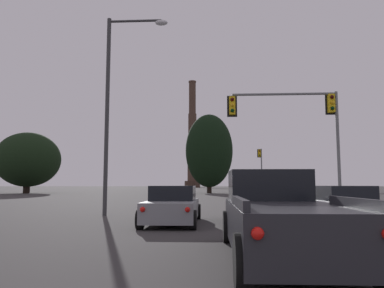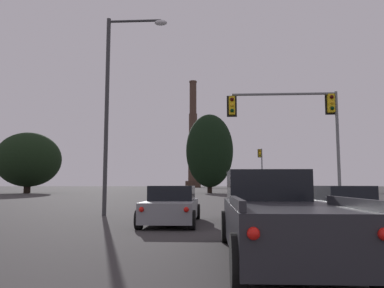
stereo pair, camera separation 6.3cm
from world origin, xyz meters
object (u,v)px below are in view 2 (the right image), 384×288
at_px(sedan_center_lane_front, 256,205).
at_px(street_lamp, 115,94).
at_px(sedan_left_lane_front, 172,206).
at_px(traffic_light_far_right, 261,165).
at_px(smokestack, 193,145).
at_px(pickup_truck_center_lane_second, 277,217).
at_px(traffic_light_overhead_right, 301,119).
at_px(sedan_right_lane_front, 345,207).

height_order(sedan_center_lane_front, street_lamp, street_lamp).
xyz_separation_m(sedan_left_lane_front, traffic_light_far_right, (8.65, 41.71, 3.75)).
relative_size(sedan_left_lane_front, traffic_light_far_right, 0.69).
height_order(sedan_left_lane_front, smokestack, smokestack).
relative_size(sedan_center_lane_front, sedan_left_lane_front, 1.00).
distance_m(pickup_truck_center_lane_second, smokestack, 170.36).
bearing_deg(sedan_center_lane_front, traffic_light_overhead_right, 62.66).
bearing_deg(sedan_right_lane_front, pickup_truck_center_lane_second, -121.52).
bearing_deg(sedan_left_lane_front, smokestack, 92.95).
bearing_deg(traffic_light_far_right, sedan_center_lane_front, -97.48).
bearing_deg(traffic_light_overhead_right, sedan_right_lane_front, -91.56).
relative_size(street_lamp, smokestack, 0.19).
bearing_deg(street_lamp, pickup_truck_center_lane_second, -58.07).
relative_size(sedan_left_lane_front, smokestack, 0.09).
relative_size(sedan_right_lane_front, traffic_light_far_right, 0.70).
bearing_deg(pickup_truck_center_lane_second, traffic_light_far_right, 82.73).
xyz_separation_m(sedan_center_lane_front, sedan_right_lane_front, (3.08, -1.04, 0.00)).
distance_m(sedan_center_lane_front, traffic_light_far_right, 41.50).
xyz_separation_m(pickup_truck_center_lane_second, street_lamp, (-6.09, 9.78, 5.07)).
distance_m(sedan_right_lane_front, smokestack, 164.61).
relative_size(sedan_right_lane_front, street_lamp, 0.49).
bearing_deg(sedan_right_lane_front, street_lamp, 157.01).
distance_m(sedan_center_lane_front, sedan_right_lane_front, 3.25).
relative_size(sedan_left_lane_front, traffic_light_overhead_right, 0.70).
bearing_deg(sedan_right_lane_front, sedan_center_lane_front, 159.37).
bearing_deg(sedan_center_lane_front, sedan_right_lane_front, -18.11).
relative_size(pickup_truck_center_lane_second, traffic_light_overhead_right, 0.82).
distance_m(sedan_left_lane_front, traffic_light_far_right, 42.76).
height_order(pickup_truck_center_lane_second, traffic_light_far_right, traffic_light_far_right).
distance_m(traffic_light_far_right, street_lamp, 40.16).
relative_size(traffic_light_far_right, street_lamp, 0.69).
height_order(pickup_truck_center_lane_second, traffic_light_overhead_right, traffic_light_overhead_right).
bearing_deg(smokestack, sedan_left_lane_front, -87.13).
relative_size(sedan_center_lane_front, street_lamp, 0.48).
bearing_deg(smokestack, sedan_center_lane_front, -85.96).
bearing_deg(traffic_light_far_right, pickup_truck_center_lane_second, -96.83).
distance_m(street_lamp, smokestack, 159.84).
xyz_separation_m(sedan_right_lane_front, sedan_left_lane_front, (-6.35, 0.31, 0.00)).
height_order(traffic_light_far_right, smokestack, smokestack).
height_order(sedan_center_lane_front, smokestack, smokestack).
distance_m(traffic_light_overhead_right, street_lamp, 10.40).
bearing_deg(pickup_truck_center_lane_second, sedan_right_lane_front, 59.96).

